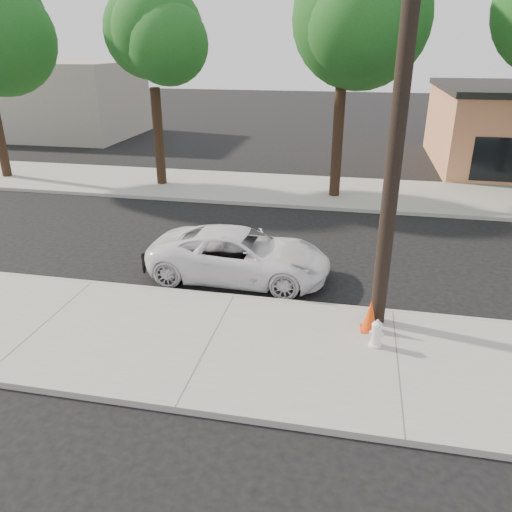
% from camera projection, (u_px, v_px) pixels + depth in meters
% --- Properties ---
extents(ground, '(120.00, 120.00, 0.00)m').
position_uv_depth(ground, '(251.00, 268.00, 14.87)').
color(ground, black).
rests_on(ground, ground).
extents(near_sidewalk, '(90.00, 4.40, 0.15)m').
position_uv_depth(near_sidewalk, '(210.00, 344.00, 10.96)').
color(near_sidewalk, gray).
rests_on(near_sidewalk, ground).
extents(far_sidewalk, '(90.00, 5.00, 0.15)m').
position_uv_depth(far_sidewalk, '(290.00, 190.00, 22.50)').
color(far_sidewalk, gray).
rests_on(far_sidewalk, ground).
extents(curb_near, '(90.00, 0.12, 0.16)m').
position_uv_depth(curb_near, '(234.00, 298.00, 12.95)').
color(curb_near, '#9E9B93').
rests_on(curb_near, ground).
extents(building_far, '(14.00, 8.00, 5.00)m').
position_uv_depth(building_far, '(36.00, 99.00, 35.58)').
color(building_far, gray).
rests_on(building_far, ground).
extents(utility_pole, '(1.40, 0.34, 9.00)m').
position_uv_depth(utility_pole, '(398.00, 123.00, 9.93)').
color(utility_pole, black).
rests_on(utility_pole, near_sidewalk).
extents(tree_b, '(4.34, 4.20, 8.45)m').
position_uv_depth(tree_b, '(154.00, 44.00, 20.78)').
color(tree_b, black).
rests_on(tree_b, far_sidewalk).
extents(tree_c, '(4.96, 4.80, 9.55)m').
position_uv_depth(tree_c, '(351.00, 22.00, 18.62)').
color(tree_c, black).
rests_on(tree_c, far_sidewalk).
extents(police_cruiser, '(5.10, 2.44, 1.40)m').
position_uv_depth(police_cruiser, '(240.00, 255.00, 13.98)').
color(police_cruiser, white).
rests_on(police_cruiser, ground).
extents(fire_hydrant, '(0.31, 0.29, 0.59)m').
position_uv_depth(fire_hydrant, '(376.00, 334.00, 10.66)').
color(fire_hydrant, white).
rests_on(fire_hydrant, near_sidewalk).
extents(traffic_cone, '(0.41, 0.41, 0.75)m').
position_uv_depth(traffic_cone, '(370.00, 316.00, 11.24)').
color(traffic_cone, '#E1410B').
rests_on(traffic_cone, near_sidewalk).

